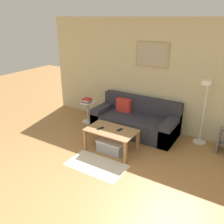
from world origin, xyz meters
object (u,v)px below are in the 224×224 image
Objects in this scene: coffee_table at (111,134)px; side_table at (88,110)px; book_stack at (87,100)px; remote_control at (100,128)px; storage_bin at (112,146)px; floor_lamp at (204,105)px; cell_phone at (120,130)px; couch at (135,121)px.

side_table is (-1.26, 0.90, -0.06)m from coffee_table.
remote_control is (1.05, -0.95, -0.12)m from book_stack.
storage_bin is 3.63× the size of remote_control.
book_stack is at bearing 145.21° from coffee_table.
storage_bin is 0.38× the size of floor_lamp.
side_table is 3.86× the size of cell_phone.
book_stack is (-1.27, 0.88, 0.21)m from coffee_table.
coffee_table is 1.84× the size of storage_bin.
remote_control reaches higher than storage_bin.
couch is 3.61× the size of side_table.
cell_phone is (0.36, 0.16, -0.01)m from remote_control.
side_table reaches higher than storage_bin.
floor_lamp reaches higher than couch.
coffee_table is 0.70× the size of floor_lamp.
cell_phone is (-1.31, -1.09, -0.44)m from floor_lamp.
remote_control reaches higher than cell_phone.
remote_control is at bearing -162.42° from coffee_table.
book_stack is at bearing 164.63° from cell_phone.
storage_bin is (0.00, -1.07, -0.15)m from couch.
book_stack reaches higher than cell_phone.
floor_lamp is at bearing 6.19° from book_stack.
couch is 0.98m from cell_phone.
book_stack reaches higher than storage_bin.
side_table is 0.27m from book_stack.
couch is 13.93× the size of cell_phone.
cell_phone is (1.40, -0.81, 0.15)m from side_table.
floor_lamp is (1.46, 1.18, 0.53)m from coffee_table.
couch is at bearing 88.58° from coffee_table.
side_table is 1.43m from remote_control.
couch is 3.58× the size of storage_bin.
couch is 1.36× the size of floor_lamp.
couch is at bearing 111.09° from cell_phone.
remote_control is at bearing -143.33° from floor_lamp.
couch is 13.00× the size of remote_control.
side_table is at bearing 64.44° from book_stack.
floor_lamp is at bearing 5.84° from side_table.
remote_control reaches higher than coffee_table.
storage_bin is 1.60m from side_table.
floor_lamp is at bearing 53.54° from cell_phone.
cell_phone is at bearing -29.25° from book_stack.
storage_bin is 0.38m from cell_phone.
cell_phone is at bearing 31.25° from coffee_table.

